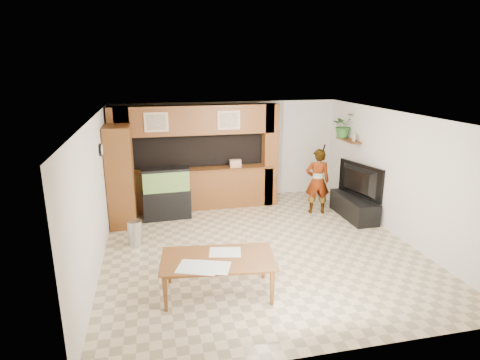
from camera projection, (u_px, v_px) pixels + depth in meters
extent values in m
plane|color=tan|center=(258.00, 245.00, 8.09)|extent=(6.50, 6.50, 0.00)
plane|color=white|center=(260.00, 116.00, 7.38)|extent=(6.50, 6.50, 0.00)
plane|color=beige|center=(227.00, 151.00, 10.79)|extent=(6.00, 0.00, 6.00)
plane|color=beige|center=(96.00, 194.00, 7.10)|extent=(0.00, 6.50, 6.50)
plane|color=beige|center=(398.00, 175.00, 8.37)|extent=(0.00, 6.50, 6.50)
cube|color=brown|center=(199.00, 190.00, 10.06)|extent=(3.80, 0.35, 1.00)
cube|color=brown|center=(198.00, 170.00, 9.92)|extent=(3.80, 0.43, 0.04)
cube|color=brown|center=(196.00, 120.00, 9.59)|extent=(3.80, 0.35, 0.70)
cube|color=brown|center=(122.00, 162.00, 9.47)|extent=(0.50, 0.35, 2.60)
cube|color=brown|center=(270.00, 155.00, 10.23)|extent=(0.35, 0.35, 2.60)
cube|color=black|center=(195.00, 148.00, 10.32)|extent=(4.20, 0.45, 0.85)
cube|color=tan|center=(156.00, 122.00, 9.20)|extent=(0.55, 0.03, 0.45)
cube|color=tan|center=(156.00, 122.00, 9.19)|extent=(0.43, 0.01, 0.35)
cube|color=tan|center=(229.00, 120.00, 9.56)|extent=(0.55, 0.03, 0.45)
cube|color=tan|center=(229.00, 120.00, 9.54)|extent=(0.43, 0.01, 0.35)
cylinder|color=black|center=(101.00, 150.00, 7.89)|extent=(0.04, 0.25, 0.25)
cylinder|color=white|center=(102.00, 150.00, 7.89)|extent=(0.01, 0.21, 0.21)
cube|color=brown|center=(348.00, 140.00, 10.05)|extent=(0.25, 0.90, 0.04)
cube|color=brown|center=(121.00, 176.00, 8.93)|extent=(0.56, 0.92, 2.25)
cylinder|color=#B2B2B7|center=(135.00, 233.00, 8.05)|extent=(0.28, 0.28, 0.52)
cube|color=black|center=(167.00, 204.00, 9.47)|extent=(1.10, 0.41, 0.69)
cube|color=#317C3F|center=(166.00, 181.00, 9.31)|extent=(1.06, 0.39, 0.48)
cube|color=black|center=(165.00, 169.00, 9.23)|extent=(1.10, 0.41, 0.06)
cube|color=black|center=(354.00, 207.00, 9.58)|extent=(0.55, 1.49, 0.50)
imported|color=black|center=(356.00, 181.00, 9.40)|extent=(0.53, 1.38, 0.80)
cube|color=tan|center=(354.00, 138.00, 9.79)|extent=(0.04, 0.14, 0.18)
imported|color=#2C5E25|center=(343.00, 125.00, 10.21)|extent=(0.69, 0.64, 0.63)
imported|color=#A27958|center=(317.00, 181.00, 9.70)|extent=(0.66, 0.51, 1.61)
cylinder|color=black|center=(324.00, 148.00, 9.33)|extent=(0.04, 0.11, 0.17)
imported|color=brown|center=(218.00, 277.00, 6.27)|extent=(1.86, 1.18, 0.62)
cube|color=silver|center=(198.00, 267.00, 5.93)|extent=(0.71, 0.62, 0.01)
cube|color=silver|center=(211.00, 267.00, 5.93)|extent=(0.67, 0.57, 0.01)
cube|color=silver|center=(225.00, 252.00, 6.41)|extent=(0.56, 0.46, 0.01)
cube|color=tan|center=(235.00, 163.00, 10.09)|extent=(0.29, 0.20, 0.19)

